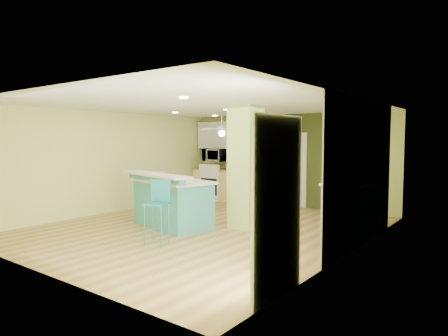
{
  "coord_description": "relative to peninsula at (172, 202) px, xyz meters",
  "views": [
    {
      "loc": [
        5.18,
        -6.26,
        1.82
      ],
      "look_at": [
        0.17,
        0.4,
        1.22
      ],
      "focal_mm": 32.0,
      "sensor_mm": 36.0,
      "label": 1
    }
  ],
  "objects": [
    {
      "name": "wall_back",
      "position": [
        0.64,
        3.84,
        0.73
      ],
      "size": [
        6.0,
        0.01,
        2.5
      ],
      "primitive_type": "cube",
      "color": "#E1EA7D",
      "rests_on": "floor"
    },
    {
      "name": "column",
      "position": [
        1.29,
        0.83,
        0.73
      ],
      "size": [
        0.55,
        0.55,
        2.5
      ],
      "primitive_type": "cube",
      "color": "#B3C95D",
      "rests_on": "floor"
    },
    {
      "name": "floor",
      "position": [
        0.64,
        0.33,
        -0.53
      ],
      "size": [
        6.0,
        7.0,
        0.01
      ],
      "primitive_type": "cube",
      "color": "olive",
      "rests_on": "ground"
    },
    {
      "name": "fruit_bowl",
      "position": [
        -0.38,
        3.49,
        0.46
      ],
      "size": [
        0.38,
        0.38,
        0.08
      ],
      "primitive_type": "imported",
      "rotation": [
        0.0,
        0.0,
        0.19
      ],
      "color": "#3C2918",
      "rests_on": "kitchen_run"
    },
    {
      "name": "peninsula",
      "position": [
        0.0,
        0.0,
        0.0
      ],
      "size": [
        2.2,
        1.56,
        1.13
      ],
      "rotation": [
        0.0,
        0.0,
        -0.24
      ],
      "color": "teal",
      "rests_on": "floor"
    },
    {
      "name": "kitchen_run",
      "position": [
        -0.66,
        3.53,
        -0.05
      ],
      "size": [
        3.25,
        0.63,
        0.94
      ],
      "color": "#EAD77A",
      "rests_on": "floor"
    },
    {
      "name": "ceiling_fan",
      "position": [
        -0.46,
        2.33,
        1.55
      ],
      "size": [
        1.41,
        1.41,
        0.61
      ],
      "color": "white",
      "rests_on": "ceiling"
    },
    {
      "name": "pendant_lamp",
      "position": [
        3.29,
        1.08,
        1.36
      ],
      "size": [
        0.14,
        0.14,
        0.69
      ],
      "color": "silver",
      "rests_on": "ceiling"
    },
    {
      "name": "interior_door",
      "position": [
        0.84,
        3.79,
        0.48
      ],
      "size": [
        0.82,
        0.05,
        2.0
      ],
      "primitive_type": "cube",
      "color": "white",
      "rests_on": "floor"
    },
    {
      "name": "wall_left",
      "position": [
        -2.36,
        0.33,
        0.73
      ],
      "size": [
        0.01,
        7.0,
        2.5
      ],
      "primitive_type": "cube",
      "color": "#E1EA7D",
      "rests_on": "floor"
    },
    {
      "name": "french_door",
      "position": [
        3.61,
        -1.97,
        0.53
      ],
      "size": [
        0.04,
        1.08,
        2.1
      ],
      "primitive_type": "cube",
      "color": "silver",
      "rests_on": "floor"
    },
    {
      "name": "microwave",
      "position": [
        -1.61,
        3.53,
        0.83
      ],
      "size": [
        0.7,
        0.48,
        0.39
      ],
      "primitive_type": "imported",
      "color": "white",
      "rests_on": "wall_back"
    },
    {
      "name": "canister",
      "position": [
        -0.28,
        0.0,
        0.54
      ],
      "size": [
        0.17,
        0.17,
        0.16
      ],
      "primitive_type": "cylinder",
      "color": "gold",
      "rests_on": "peninsula"
    },
    {
      "name": "wall_front",
      "position": [
        0.64,
        -3.17,
        0.73
      ],
      "size": [
        6.0,
        0.01,
        2.5
      ],
      "primitive_type": "cube",
      "color": "#E1EA7D",
      "rests_on": "floor"
    },
    {
      "name": "side_counter",
      "position": [
        3.34,
        1.41,
        0.01
      ],
      "size": [
        0.69,
        1.64,
        1.05
      ],
      "color": "teal",
      "rests_on": "floor"
    },
    {
      "name": "upper_cabinets",
      "position": [
        -0.66,
        3.65,
        1.43
      ],
      "size": [
        3.2,
        0.34,
        0.8
      ],
      "primitive_type": "cube",
      "color": "silver",
      "rests_on": "wall_back"
    },
    {
      "name": "wood_panel",
      "position": [
        3.63,
        0.93,
        0.73
      ],
      "size": [
        0.02,
        3.4,
        2.5
      ],
      "primitive_type": "cube",
      "color": "#9A8558",
      "rests_on": "floor"
    },
    {
      "name": "olive_accent",
      "position": [
        0.84,
        3.82,
        0.73
      ],
      "size": [
        2.2,
        0.02,
        2.5
      ],
      "primitive_type": "cube",
      "color": "#3A451B",
      "rests_on": "floor"
    },
    {
      "name": "bar_stool",
      "position": [
        0.77,
        -1.11,
        0.22
      ],
      "size": [
        0.47,
        0.47,
        1.11
      ],
      "rotation": [
        0.0,
        0.0,
        0.35
      ],
      "color": "teal",
      "rests_on": "floor"
    },
    {
      "name": "wall_decor",
      "position": [
        3.61,
        1.13,
        1.03
      ],
      "size": [
        0.03,
        0.9,
        0.7
      ],
      "primitive_type": "cube",
      "color": "brown",
      "rests_on": "wood_panel"
    },
    {
      "name": "wall_right",
      "position": [
        3.65,
        0.33,
        0.73
      ],
      "size": [
        0.01,
        7.0,
        2.5
      ],
      "primitive_type": "cube",
      "color": "#E1EA7D",
      "rests_on": "floor"
    },
    {
      "name": "stove",
      "position": [
        -1.61,
        3.52,
        -0.06
      ],
      "size": [
        0.76,
        0.66,
        1.08
      ],
      "color": "white",
      "rests_on": "floor"
    },
    {
      "name": "ceiling",
      "position": [
        0.64,
        0.33,
        1.98
      ],
      "size": [
        6.0,
        7.0,
        0.01
      ],
      "primitive_type": "cube",
      "color": "white",
      "rests_on": "wall_back"
    }
  ]
}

